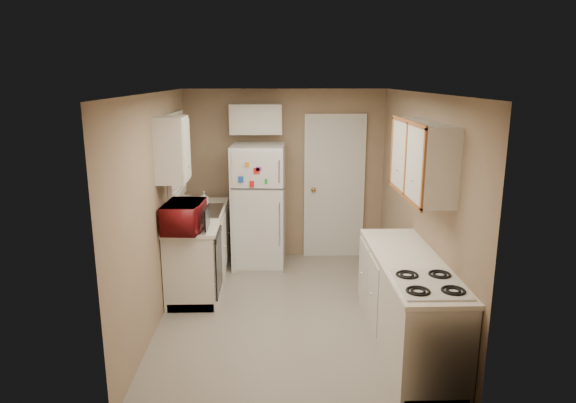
{
  "coord_description": "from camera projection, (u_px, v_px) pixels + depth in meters",
  "views": [
    {
      "loc": [
        -0.17,
        -5.27,
        2.56
      ],
      "look_at": [
        0.0,
        0.5,
        1.15
      ],
      "focal_mm": 32.0,
      "sensor_mm": 36.0,
      "label": 1
    }
  ],
  "objects": [
    {
      "name": "left_counter",
      "position": [
        200.0,
        248.0,
        6.47
      ],
      "size": [
        0.6,
        1.8,
        0.9
      ],
      "primitive_type": "cube",
      "color": "silver",
      "rests_on": "floor"
    },
    {
      "name": "soap_bottle",
      "position": [
        204.0,
        199.0,
        6.7
      ],
      "size": [
        0.12,
        0.12,
        0.21
      ],
      "primitive_type": "imported",
      "rotation": [
        0.0,
        0.0,
        0.41
      ],
      "color": "white",
      "rests_on": "left_counter"
    },
    {
      "name": "floor",
      "position": [
        289.0,
        312.0,
        5.73
      ],
      "size": [
        3.8,
        3.8,
        0.0
      ],
      "primitive_type": "plane",
      "color": "#A8A196",
      "rests_on": "ground"
    },
    {
      "name": "microwave",
      "position": [
        184.0,
        218.0,
        5.63
      ],
      "size": [
        0.6,
        0.37,
        0.39
      ],
      "primitive_type": "imported",
      "rotation": [
        0.0,
        0.0,
        1.49
      ],
      "color": "maroon",
      "rests_on": "left_counter"
    },
    {
      "name": "wall_right",
      "position": [
        420.0,
        207.0,
        5.49
      ],
      "size": [
        3.8,
        3.8,
        0.0
      ],
      "primitive_type": "plane",
      "color": "#9A8066",
      "rests_on": "floor"
    },
    {
      "name": "dishwasher",
      "position": [
        218.0,
        262.0,
        5.89
      ],
      "size": [
        0.03,
        0.58,
        0.72
      ],
      "primitive_type": "cube",
      "color": "black",
      "rests_on": "floor"
    },
    {
      "name": "upper_cabinet_right",
      "position": [
        423.0,
        159.0,
        4.86
      ],
      "size": [
        0.3,
        1.2,
        0.7
      ],
      "primitive_type": "cube",
      "color": "silver",
      "rests_on": "wall_right"
    },
    {
      "name": "wall_left",
      "position": [
        157.0,
        209.0,
        5.41
      ],
      "size": [
        3.8,
        3.8,
        0.0
      ],
      "primitive_type": "plane",
      "color": "#9A8066",
      "rests_on": "floor"
    },
    {
      "name": "wall_front",
      "position": [
        298.0,
        275.0,
        3.6
      ],
      "size": [
        2.8,
        2.8,
        0.0
      ],
      "primitive_type": "plane",
      "color": "#9A8066",
      "rests_on": "floor"
    },
    {
      "name": "right_counter",
      "position": [
        407.0,
        304.0,
        4.88
      ],
      "size": [
        0.6,
        2.0,
        0.9
      ],
      "primitive_type": "cube",
      "color": "silver",
      "rests_on": "floor"
    },
    {
      "name": "interior_door",
      "position": [
        334.0,
        187.0,
        7.32
      ],
      "size": [
        0.86,
        0.06,
        2.08
      ],
      "primitive_type": "cube",
      "color": "silver",
      "rests_on": "floor"
    },
    {
      "name": "stove",
      "position": [
        425.0,
        340.0,
        4.32
      ],
      "size": [
        0.54,
        0.66,
        0.8
      ],
      "primitive_type": "cube",
      "rotation": [
        0.0,
        0.0,
        -0.01
      ],
      "color": "silver",
      "rests_on": "floor"
    },
    {
      "name": "wall_back",
      "position": [
        285.0,
        175.0,
        7.29
      ],
      "size": [
        2.8,
        2.8,
        0.0
      ],
      "primitive_type": "plane",
      "color": "#9A8066",
      "rests_on": "floor"
    },
    {
      "name": "cabinet_over_fridge",
      "position": [
        256.0,
        119.0,
        6.95
      ],
      "size": [
        0.7,
        0.3,
        0.4
      ],
      "primitive_type": "cube",
      "color": "silver",
      "rests_on": "wall_back"
    },
    {
      "name": "sink",
      "position": [
        200.0,
        214.0,
        6.52
      ],
      "size": [
        0.54,
        0.74,
        0.16
      ],
      "primitive_type": "cube",
      "color": "gray",
      "rests_on": "left_counter"
    },
    {
      "name": "refrigerator",
      "position": [
        259.0,
        206.0,
        6.98
      ],
      "size": [
        0.73,
        0.71,
        1.68
      ],
      "primitive_type": "cube",
      "rotation": [
        0.0,
        0.0,
        -0.06
      ],
      "color": "silver",
      "rests_on": "floor"
    },
    {
      "name": "ceiling",
      "position": [
        289.0,
        93.0,
        5.16
      ],
      "size": [
        3.8,
        3.8,
        0.0
      ],
      "primitive_type": "plane",
      "color": "white",
      "rests_on": "floor"
    },
    {
      "name": "window_blinds",
      "position": [
        177.0,
        156.0,
        6.33
      ],
      "size": [
        0.1,
        0.98,
        1.08
      ],
      "primitive_type": "cube",
      "color": "silver",
      "rests_on": "wall_left"
    },
    {
      "name": "upper_cabinet_left",
      "position": [
        172.0,
        150.0,
        5.48
      ],
      "size": [
        0.3,
        0.45,
        0.7
      ],
      "primitive_type": "cube",
      "color": "silver",
      "rests_on": "wall_left"
    }
  ]
}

